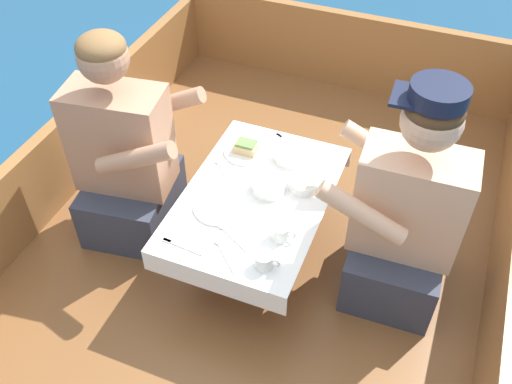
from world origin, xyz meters
The scene contains 21 objects.
ground_plane centered at (0.00, 0.00, 0.00)m, with size 60.00×60.00×0.00m, color navy.
boat_deck centered at (0.00, 0.00, 0.16)m, with size 2.07×3.10×0.32m, color brown.
gunwale_port centered at (-1.00, 0.00, 0.52)m, with size 0.06×3.10×0.40m, color #936033.
gunwale_starboard centered at (1.00, 0.00, 0.52)m, with size 0.06×3.10×0.40m, color #936033.
bow_coaming centered at (0.00, 1.52, 0.55)m, with size 1.95×0.06×0.46m, color #936033.
cockpit_table centered at (0.00, 0.07, 0.63)m, with size 0.57×0.86×0.35m.
person_port centered at (-0.59, 0.04, 0.71)m, with size 0.56×0.50×0.97m.
person_starboard centered at (0.59, 0.13, 0.72)m, with size 0.53×0.45×0.99m.
plate_sandwich centered at (-0.14, 0.31, 0.67)m, with size 0.20×0.20×0.01m.
plate_bread centered at (-0.11, -0.05, 0.67)m, with size 0.20×0.20×0.01m.
sandwich centered at (-0.14, 0.31, 0.70)m, with size 0.10×0.08×0.05m.
bowl_port_near centered at (0.05, 0.33, 0.69)m, with size 0.13×0.13×0.04m.
bowl_starboard_near centered at (0.16, 0.19, 0.69)m, with size 0.13×0.13×0.04m.
bowl_center_far centered at (0.04, 0.12, 0.69)m, with size 0.14×0.14×0.04m.
coffee_cup_port centered at (0.17, -0.10, 0.70)m, with size 0.10×0.07×0.06m.
coffee_cup_starboard centered at (0.16, -0.25, 0.70)m, with size 0.10×0.07×0.06m.
utensil_spoon_port centered at (-0.19, 0.17, 0.67)m, with size 0.13×0.13×0.01m.
utensil_spoon_starboard centered at (-0.02, -0.16, 0.67)m, with size 0.16×0.10×0.01m.
utensil_fork_port centered at (-0.17, -0.28, 0.67)m, with size 0.17×0.03×0.00m.
utensil_spoon_center centered at (-0.01, -0.24, 0.67)m, with size 0.13×0.13×0.01m.
utensil_fork_starboard centered at (0.00, 0.45, 0.67)m, with size 0.16×0.09×0.00m.
Camera 1 is at (0.61, -1.46, 2.29)m, focal length 40.00 mm.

